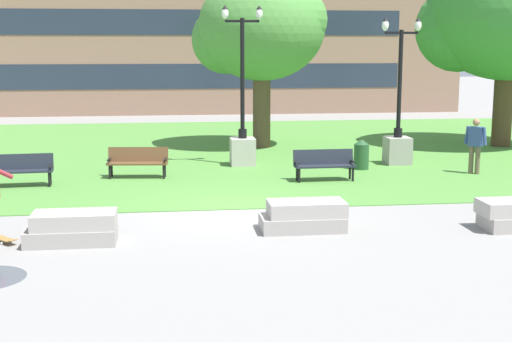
% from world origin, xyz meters
% --- Properties ---
extents(ground_plane, '(140.00, 140.00, 0.00)m').
position_xyz_m(ground_plane, '(0.00, 0.00, 0.00)').
color(ground_plane, gray).
extents(grass_lawn, '(40.00, 20.00, 0.02)m').
position_xyz_m(grass_lawn, '(0.00, 10.00, 0.01)').
color(grass_lawn, '#4C8438').
rests_on(grass_lawn, ground).
extents(concrete_block_center, '(1.80, 0.90, 0.64)m').
position_xyz_m(concrete_block_center, '(-3.56, -2.53, 0.31)').
color(concrete_block_center, '#9E9991').
rests_on(concrete_block_center, ground).
extents(concrete_block_left, '(1.82, 0.90, 0.64)m').
position_xyz_m(concrete_block_left, '(1.26, -2.09, 0.31)').
color(concrete_block_left, '#9E9991').
rests_on(concrete_block_left, ground).
extents(skateboard, '(0.84, 0.88, 0.14)m').
position_xyz_m(skateboard, '(-5.05, -2.24, 0.09)').
color(skateboard, olive).
rests_on(skateboard, ground).
extents(park_bench_near_right, '(1.81, 0.57, 0.90)m').
position_xyz_m(park_bench_near_right, '(2.92, 3.41, 0.54)').
color(park_bench_near_right, '#1E232D').
rests_on(park_bench_near_right, grass_lawn).
extents(park_bench_far_left, '(1.83, 0.66, 0.90)m').
position_xyz_m(park_bench_far_left, '(-5.77, 3.60, 0.54)').
color(park_bench_far_left, '#1E232D').
rests_on(park_bench_far_left, grass_lawn).
extents(park_bench_far_right, '(1.84, 0.71, 0.90)m').
position_xyz_m(park_bench_far_right, '(-2.54, 4.56, 0.54)').
color(park_bench_far_right, brown).
rests_on(park_bench_far_right, grass_lawn).
extents(lamp_post_left, '(1.32, 0.80, 5.18)m').
position_xyz_m(lamp_post_left, '(0.82, 6.40, 1.07)').
color(lamp_post_left, '#ADA89E').
rests_on(lamp_post_left, grass_lawn).
extents(lamp_post_right, '(1.32, 0.80, 4.82)m').
position_xyz_m(lamp_post_right, '(5.99, 6.01, 1.00)').
color(lamp_post_right, gray).
rests_on(lamp_post_right, grass_lawn).
extents(tree_near_left, '(5.06, 4.82, 6.67)m').
position_xyz_m(tree_near_left, '(1.94, 10.54, 4.56)').
color(tree_near_left, brown).
rests_on(tree_near_left, grass_lawn).
extents(tree_far_left, '(6.44, 6.14, 7.78)m').
position_xyz_m(tree_far_left, '(11.32, 9.64, 5.12)').
color(tree_far_left, '#4C3823').
rests_on(tree_far_left, grass_lawn).
extents(trash_bin, '(0.49, 0.49, 0.96)m').
position_xyz_m(trash_bin, '(4.52, 5.16, 0.50)').
color(trash_bin, '#234C28').
rests_on(trash_bin, grass_lawn).
extents(person_bystander_far_lawn, '(0.57, 0.59, 1.71)m').
position_xyz_m(person_bystander_far_lawn, '(7.76, 3.91, 0.98)').
color(person_bystander_far_lawn, brown).
rests_on(person_bystander_far_lawn, grass_lawn).
extents(building_facade_distant, '(30.77, 1.03, 10.37)m').
position_xyz_m(building_facade_distant, '(0.28, 24.50, 5.18)').
color(building_facade_distant, '#8E6B56').
rests_on(building_facade_distant, ground).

